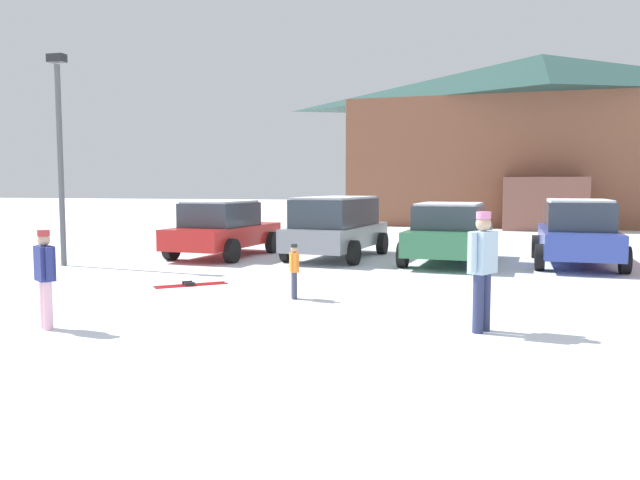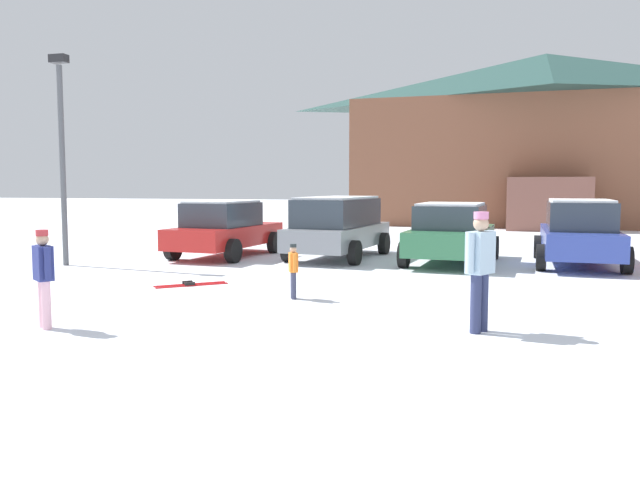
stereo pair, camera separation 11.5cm
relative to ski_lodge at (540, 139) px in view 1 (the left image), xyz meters
The scene contains 11 objects.
ground 29.94m from the ski_lodge, 99.13° to the right, with size 160.00×160.00×0.00m, color white.
ski_lodge is the anchor object (origin of this frame).
parked_red_sedan 21.31m from the ski_lodge, 118.06° to the right, with size 2.33×4.31×1.60m.
parked_grey_wagon 19.53m from the ski_lodge, 110.33° to the right, with size 2.41×4.61×1.72m.
parked_green_coupe 19.09m from the ski_lodge, 100.92° to the right, with size 2.44×4.36×1.58m.
parked_blue_hatchback 18.37m from the ski_lodge, 91.32° to the right, with size 2.22×4.53×1.68m.
skier_adult_in_blue_parka 26.48m from the ski_lodge, 95.90° to the right, with size 0.41×0.55×1.67m.
skier_child_in_orange_jacket 25.37m from the ski_lodge, 103.74° to the right, with size 0.23×0.34×0.99m.
skier_teen_in_navy_coat 29.06m from the ski_lodge, 107.44° to the right, with size 0.44×0.36×1.41m.
pair_of_skis 25.33m from the ski_lodge, 109.78° to the right, with size 1.30×1.18×0.08m.
lamp_post 25.07m from the ski_lodge, 121.26° to the right, with size 0.44×0.24×5.25m.
Camera 1 is at (2.02, -5.66, 2.02)m, focal length 35.00 mm.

